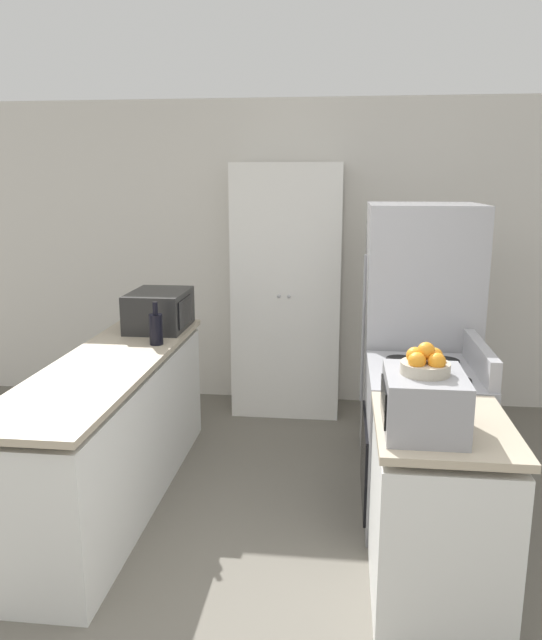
{
  "coord_description": "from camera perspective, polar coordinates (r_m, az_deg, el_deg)",
  "views": [
    {
      "loc": [
        0.46,
        -2.16,
        1.95
      ],
      "look_at": [
        0.0,
        1.76,
        1.05
      ],
      "focal_mm": 35.0,
      "sensor_mm": 36.0,
      "label": 1
    }
  ],
  "objects": [
    {
      "name": "pantry_cabinet",
      "position": [
        5.2,
        1.45,
        2.7
      ],
      "size": [
        0.88,
        0.52,
        2.07
      ],
      "color": "white",
      "rests_on": "ground_plane"
    },
    {
      "name": "wall_back",
      "position": [
        5.45,
        1.8,
        5.98
      ],
      "size": [
        7.0,
        0.06,
        2.6
      ],
      "color": "silver",
      "rests_on": "ground_plane"
    },
    {
      "name": "counter_left",
      "position": [
        3.97,
        -14.38,
        -10.04
      ],
      "size": [
        0.6,
        2.29,
        0.9
      ],
      "color": "silver",
      "rests_on": "ground_plane"
    },
    {
      "name": "microwave",
      "position": [
        4.52,
        -10.17,
        0.91
      ],
      "size": [
        0.4,
        0.53,
        0.27
      ],
      "color": "black",
      "rests_on": "counter_left"
    },
    {
      "name": "stove",
      "position": [
        3.77,
        13.66,
        -10.89
      ],
      "size": [
        0.66,
        0.75,
        1.06
      ],
      "color": "#9E9EA3",
      "rests_on": "ground_plane"
    },
    {
      "name": "wine_bottle",
      "position": [
        4.09,
        -10.47,
        -0.75
      ],
      "size": [
        0.09,
        0.09,
        0.28
      ],
      "color": "black",
      "rests_on": "counter_left"
    },
    {
      "name": "counter_right",
      "position": [
        3.08,
        15.0,
        -17.1
      ],
      "size": [
        0.6,
        0.77,
        0.9
      ],
      "color": "silver",
      "rests_on": "ground_plane"
    },
    {
      "name": "refrigerator",
      "position": [
        4.36,
        13.3,
        -1.52
      ],
      "size": [
        0.75,
        0.71,
        1.79
      ],
      "color": "#A3A3A8",
      "rests_on": "ground_plane"
    },
    {
      "name": "toaster_oven",
      "position": [
        2.73,
        13.79,
        -7.34
      ],
      "size": [
        0.34,
        0.41,
        0.26
      ],
      "color": "#939399",
      "rests_on": "counter_right"
    },
    {
      "name": "fruit_bowl",
      "position": [
        2.67,
        13.94,
        -3.82
      ],
      "size": [
        0.21,
        0.21,
        0.14
      ],
      "color": "#B2A893",
      "rests_on": "toaster_oven"
    }
  ]
}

